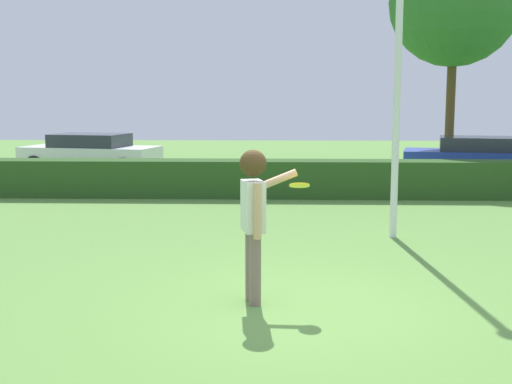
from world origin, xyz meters
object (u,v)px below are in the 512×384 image
object	(u,v)px
person	(254,208)
frisbee	(299,185)
parked_car_blue	(479,156)
parked_car_white	(91,152)
maple_tree	(455,1)
lamppost	(399,41)

from	to	relation	value
person	frisbee	size ratio (longest dim) A/B	7.49
frisbee	parked_car_blue	xyz separation A→B (m)	(5.56, 11.58, -0.66)
frisbee	parked_car_blue	distance (m)	12.86
parked_car_white	maple_tree	xyz separation A→B (m)	(11.29, 0.48, 4.61)
parked_car_blue	person	bearing A→B (deg)	-117.32
person	maple_tree	bearing A→B (deg)	67.32
lamppost	parked_car_white	xyz separation A→B (m)	(-7.87, 9.38, -2.58)
parked_car_white	parked_car_blue	size ratio (longest dim) A/B	1.00
frisbee	lamppost	size ratio (longest dim) A/B	0.04
person	maple_tree	world-z (taller)	maple_tree
person	parked_car_white	size ratio (longest dim) A/B	0.40
frisbee	parked_car_blue	size ratio (longest dim) A/B	0.05
lamppost	parked_car_white	distance (m)	12.51
person	frisbee	bearing A→B (deg)	20.16
person	frisbee	distance (m)	0.60
lamppost	maple_tree	bearing A→B (deg)	70.82
parked_car_blue	lamppost	bearing A→B (deg)	-115.47
frisbee	parked_car_white	xyz separation A→B (m)	(-6.15, 12.89, -0.66)
parked_car_white	maple_tree	distance (m)	12.21
lamppost	parked_car_blue	size ratio (longest dim) A/B	1.32
parked_car_white	maple_tree	size ratio (longest dim) A/B	0.61
parked_car_blue	maple_tree	world-z (taller)	maple_tree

